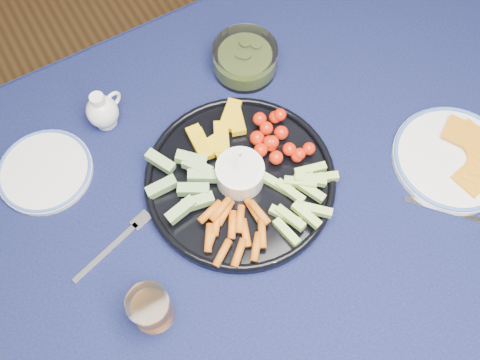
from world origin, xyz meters
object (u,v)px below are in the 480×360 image
crudite_platter (239,179)px  pickle_bowl (245,60)px  juice_tumbler (151,309)px  creamer_pitcher (103,111)px  cheese_plate (453,157)px  side_plate_extra (45,171)px  dining_table (249,250)px

crudite_platter → pickle_bowl: bearing=57.0°
pickle_bowl → juice_tumbler: juice_tumbler is taller
creamer_pitcher → cheese_plate: creamer_pitcher is taller
creamer_pitcher → pickle_bowl: bearing=-4.9°
cheese_plate → side_plate_extra: (-0.67, 0.36, -0.00)m
juice_tumbler → side_plate_extra: juice_tumbler is taller
crudite_platter → cheese_plate: 0.41m
side_plate_extra → crudite_platter: bearing=-33.8°
dining_table → crudite_platter: bearing=70.6°
creamer_pitcher → juice_tumbler: size_ratio=1.05×
dining_table → creamer_pitcher: (-0.12, 0.34, 0.12)m
creamer_pitcher → side_plate_extra: bearing=-162.4°
dining_table → pickle_bowl: pickle_bowl is taller
dining_table → juice_tumbler: juice_tumbler is taller
cheese_plate → side_plate_extra: cheese_plate is taller
cheese_plate → juice_tumbler: 0.62m
creamer_pitcher → side_plate_extra: (-0.15, -0.05, -0.03)m
cheese_plate → juice_tumbler: size_ratio=2.77×
creamer_pitcher → cheese_plate: size_ratio=0.38×
cheese_plate → side_plate_extra: 0.77m
creamer_pitcher → side_plate_extra: 0.16m
juice_tumbler → dining_table: bearing=10.8°
crudite_platter → juice_tumbler: crudite_platter is taller
crudite_platter → side_plate_extra: crudite_platter is taller
dining_table → cheese_plate: 0.42m
creamer_pitcher → cheese_plate: bearing=-37.8°
pickle_bowl → creamer_pitcher: bearing=175.1°
cheese_plate → dining_table: bearing=170.9°
dining_table → juice_tumbler: 0.24m
crudite_platter → cheese_plate: (0.37, -0.16, -0.01)m
crudite_platter → cheese_plate: bearing=-23.5°
juice_tumbler → cheese_plate: bearing=-2.4°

